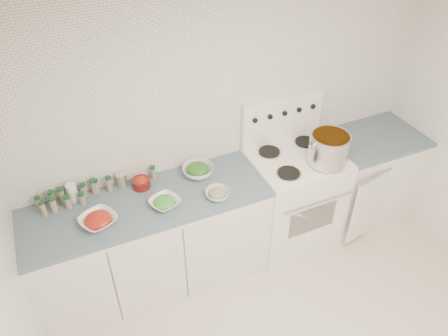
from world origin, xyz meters
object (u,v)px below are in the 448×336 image
stove (292,196)px  bowl_snowpea (165,202)px  bowl_tomato (98,220)px  stock_pot (329,148)px

stove → bowl_snowpea: 1.27m
stove → bowl_tomato: stove is taller
stove → bowl_tomato: 1.73m
stove → bowl_snowpea: size_ratio=4.99×
bowl_tomato → stove: bearing=2.7°
stock_pot → stove: bearing=137.4°
stove → bowl_snowpea: bearing=-175.8°
stock_pot → bowl_snowpea: 1.38m
stove → stock_pot: 0.64m
stove → bowl_snowpea: stove is taller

